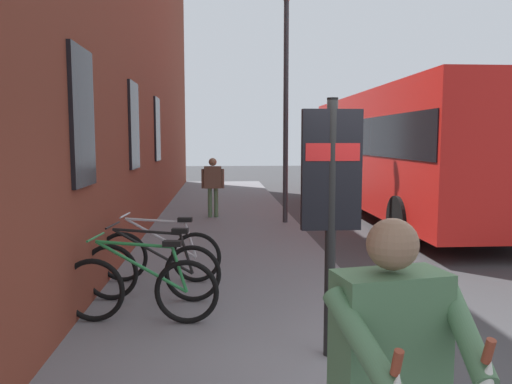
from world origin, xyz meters
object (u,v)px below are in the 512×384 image
bicycle_under_window (160,255)px  street_lamp (286,88)px  bicycle_leaning_wall (152,271)px  tourist_with_hotdogs (392,365)px  pedestrian_near_bus (213,181)px  bicycle_far_end (140,288)px  transit_info_sign (331,187)px  city_bus (401,148)px

bicycle_under_window → street_lamp: (4.96, -2.45, 2.86)m
bicycle_leaning_wall → tourist_with_hotdogs: 4.49m
bicycle_under_window → pedestrian_near_bus: bearing=-6.6°
bicycle_far_end → bicycle_under_window: size_ratio=1.00×
bicycle_under_window → pedestrian_near_bus: pedestrian_near_bus is taller
bicycle_leaning_wall → bicycle_far_end: bearing=178.0°
bicycle_under_window → transit_info_sign: (-2.57, -1.87, 1.21)m
tourist_with_hotdogs → street_lamp: size_ratio=0.31×
city_bus → bicycle_far_end: bearing=143.2°
bicycle_leaning_wall → bicycle_under_window: 0.84m
bicycle_under_window → bicycle_far_end: bearing=179.0°
bicycle_leaning_wall → pedestrian_near_bus: (6.76, -0.68, 0.55)m
city_bus → tourist_with_hotdogs: size_ratio=6.21×
transit_info_sign → bicycle_under_window: bearing=36.1°
bicycle_far_end → pedestrian_near_bus: size_ratio=1.14×
pedestrian_near_bus → bicycle_far_end: bearing=174.6°
bicycle_leaning_wall → city_bus: city_bus is taller
street_lamp → bicycle_far_end: bearing=159.3°
bicycle_under_window → tourist_with_hotdogs: tourist_with_hotdogs is taller
tourist_with_hotdogs → city_bus: bearing=-20.5°
bicycle_far_end → street_lamp: 7.57m
bicycle_under_window → transit_info_sign: transit_info_sign is taller
bicycle_under_window → city_bus: size_ratio=0.17×
bicycle_leaning_wall → transit_info_sign: (-1.73, -1.87, 1.21)m
bicycle_under_window → city_bus: city_bus is taller
city_bus → transit_info_sign: bearing=156.0°
tourist_with_hotdogs → street_lamp: 10.23m
street_lamp → pedestrian_near_bus: bearing=61.9°
bicycle_under_window → street_lamp: 6.23m
bicycle_leaning_wall → transit_info_sign: bearing=-132.7°
bicycle_leaning_wall → bicycle_under_window: same height
bicycle_leaning_wall → city_bus: size_ratio=0.17×
bicycle_leaning_wall → transit_info_sign: transit_info_sign is taller
transit_info_sign → pedestrian_near_bus: transit_info_sign is taller
transit_info_sign → city_bus: 9.54m
tourist_with_hotdogs → street_lamp: bearing=-4.9°
street_lamp → city_bus: bearing=-70.3°
bicycle_far_end → bicycle_under_window: bearing=-1.0°
bicycle_leaning_wall → tourist_with_hotdogs: (-4.15, -1.60, 0.66)m
bicycle_under_window → street_lamp: size_ratio=0.32×
bicycle_under_window → tourist_with_hotdogs: bearing=-162.2°
pedestrian_near_bus → street_lamp: 3.06m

